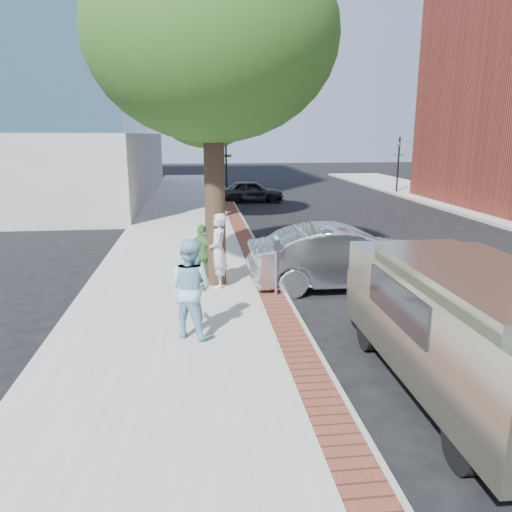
{
  "coord_description": "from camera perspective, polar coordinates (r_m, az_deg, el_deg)",
  "views": [
    {
      "loc": [
        -1.05,
        -10.71,
        3.96
      ],
      "look_at": [
        0.28,
        0.5,
        1.2
      ],
      "focal_mm": 35.0,
      "sensor_mm": 36.0,
      "label": 1
    }
  ],
  "objects": [
    {
      "name": "brick_strip",
      "position": [
        19.17,
        -1.41,
        2.3
      ],
      "size": [
        0.6,
        60.0,
        0.01
      ],
      "primitive_type": "cube",
      "color": "brown",
      "rests_on": "sidewalk"
    },
    {
      "name": "parking_meter",
      "position": [
        11.88,
        2.35,
        0.32
      ],
      "size": [
        0.12,
        0.32,
        1.47
      ],
      "color": "gray",
      "rests_on": "sidewalk"
    },
    {
      "name": "person_green",
      "position": [
        12.96,
        -6.13,
        0.16
      ],
      "size": [
        1.0,
        0.74,
        1.57
      ],
      "primitive_type": "imported",
      "rotation": [
        0.0,
        0.0,
        2.71
      ],
      "color": "#48843C",
      "rests_on": "sidewalk"
    },
    {
      "name": "sidewalk",
      "position": [
        19.11,
        -7.99,
        1.89
      ],
      "size": [
        5.0,
        60.0,
        0.15
      ],
      "primitive_type": "cube",
      "color": "#9E9991",
      "rests_on": "ground"
    },
    {
      "name": "signal_near",
      "position": [
        32.81,
        -3.43,
        10.75
      ],
      "size": [
        0.7,
        0.15,
        3.8
      ],
      "color": "black",
      "rests_on": "ground"
    },
    {
      "name": "office_base",
      "position": [
        34.88,
        -27.18,
        9.04
      ],
      "size": [
        18.2,
        22.2,
        4.0
      ],
      "primitive_type": "cube",
      "color": "gray",
      "rests_on": "ground"
    },
    {
      "name": "bg_car",
      "position": [
        29.96,
        -0.51,
        7.41
      ],
      "size": [
        3.87,
        1.67,
        1.3
      ],
      "primitive_type": "imported",
      "rotation": [
        0.0,
        0.0,
        1.54
      ],
      "color": "black",
      "rests_on": "ground"
    },
    {
      "name": "person_officer",
      "position": [
        9.59,
        -7.51,
        -3.65
      ],
      "size": [
        1.18,
        1.12,
        1.93
      ],
      "primitive_type": "imported",
      "rotation": [
        0.0,
        0.0,
        2.58
      ],
      "color": "#8BBFD8",
      "rests_on": "sidewalk"
    },
    {
      "name": "ground",
      "position": [
        11.47,
        -1.11,
        -6.46
      ],
      "size": [
        120.0,
        120.0,
        0.0
      ],
      "primitive_type": "plane",
      "color": "black",
      "rests_on": "ground"
    },
    {
      "name": "van",
      "position": [
        8.46,
        22.51,
        -6.87
      ],
      "size": [
        2.22,
        5.66,
        2.07
      ],
      "rotation": [
        0.0,
        0.0,
        -0.01
      ],
      "color": "#9B977F",
      "rests_on": "ground"
    },
    {
      "name": "tree_far",
      "position": [
        22.75,
        -5.64,
        17.06
      ],
      "size": [
        4.8,
        4.8,
        7.14
      ],
      "color": "black",
      "rests_on": "sidewalk"
    },
    {
      "name": "sedan_silver",
      "position": [
        13.29,
        10.04,
        -0.12
      ],
      "size": [
        4.99,
        1.75,
        1.64
      ],
      "primitive_type": "imported",
      "rotation": [
        0.0,
        0.0,
        1.57
      ],
      "color": "#AFB1B7",
      "rests_on": "ground"
    },
    {
      "name": "person_gray",
      "position": [
        12.62,
        -4.32,
        0.6
      ],
      "size": [
        0.47,
        0.7,
        1.9
      ],
      "primitive_type": "imported",
      "rotation": [
        0.0,
        0.0,
        -1.6
      ],
      "color": "#B8B7BC",
      "rests_on": "sidewalk"
    },
    {
      "name": "curb",
      "position": [
        19.22,
        -0.37,
        2.09
      ],
      "size": [
        0.1,
        60.0,
        0.15
      ],
      "primitive_type": "cube",
      "color": "gray",
      "rests_on": "ground"
    },
    {
      "name": "signal_far",
      "position": [
        35.45,
        15.97,
        10.48
      ],
      "size": [
        0.7,
        0.15,
        3.8
      ],
      "color": "black",
      "rests_on": "ground"
    },
    {
      "name": "tree_near",
      "position": [
        12.81,
        -5.09,
        23.65
      ],
      "size": [
        6.0,
        6.0,
        8.51
      ],
      "color": "black",
      "rests_on": "sidewalk"
    }
  ]
}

